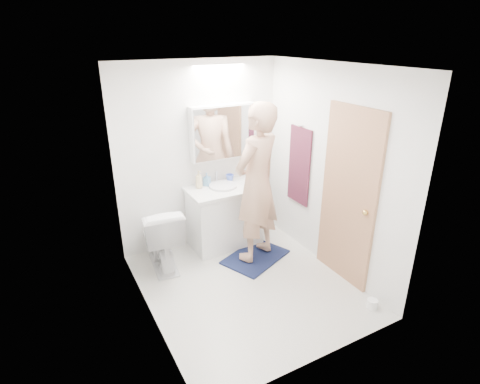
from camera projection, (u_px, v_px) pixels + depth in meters
floor at (247, 284)px, 4.40m from camera, size 2.50×2.50×0.00m
ceiling at (248, 65)px, 3.48m from camera, size 2.50×2.50×0.00m
wall_back at (200, 156)px, 4.95m from camera, size 2.50×0.00×2.50m
wall_front at (328, 241)px, 2.92m from camera, size 2.50×0.00×2.50m
wall_left at (141, 209)px, 3.45m from camera, size 0.00×2.50×2.50m
wall_right at (330, 171)px, 4.42m from camera, size 0.00×2.50×2.50m
vanity_cabinet at (224, 218)px, 5.12m from camera, size 0.90×0.55×0.78m
countertop at (224, 189)px, 4.96m from camera, size 0.95×0.58×0.04m
sink_basin at (223, 186)px, 4.97m from camera, size 0.36×0.36×0.03m
faucet at (217, 177)px, 5.10m from camera, size 0.02×0.02×0.16m
medicine_cabinet at (223, 132)px, 4.91m from camera, size 0.88×0.14×0.70m
mirror_panel at (225, 133)px, 4.85m from camera, size 0.84×0.01×0.66m
toilet at (161, 236)px, 4.61m from camera, size 0.54×0.85×0.82m
bath_rug at (255, 257)px, 4.91m from camera, size 0.95×0.82×0.02m
person at (257, 184)px, 4.53m from camera, size 0.83×0.70×1.94m
door at (348, 197)px, 4.21m from camera, size 0.04×0.80×2.00m
door_knob at (365, 213)px, 3.96m from camera, size 0.06×0.06×0.06m
towel at (299, 166)px, 4.90m from camera, size 0.02×0.42×1.00m
towel_hook at (301, 126)px, 4.69m from camera, size 0.07×0.02×0.02m
soap_bottle_a at (199, 179)px, 4.91m from camera, size 0.13×0.13×0.23m
soap_bottle_b at (207, 179)px, 5.00m from camera, size 0.11×0.11×0.17m
toothbrush_cup at (230, 178)px, 5.14m from camera, size 0.13×0.13×0.10m
toilet_paper_roll at (372, 304)px, 4.00m from camera, size 0.11×0.11×0.10m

